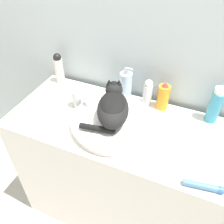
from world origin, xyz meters
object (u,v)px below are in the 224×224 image
object	(u,v)px
deodorant_stick	(148,92)
cream_tube	(203,186)
soap_pump_bottle	(126,86)
mouthwash_bottle	(215,106)
lotion_bottle_white	(59,68)
spray_bottle_trigger	(163,97)
cat	(113,106)
faucet	(78,97)

from	to	relation	value
deodorant_stick	cream_tube	xyz separation A→B (m)	(0.36, -0.43, -0.06)
soap_pump_bottle	mouthwash_bottle	world-z (taller)	soap_pump_bottle
soap_pump_bottle	lotion_bottle_white	distance (m)	0.43
soap_pump_bottle	mouthwash_bottle	bearing A→B (deg)	0.00
lotion_bottle_white	cream_tube	xyz separation A→B (m)	(0.92, -0.43, -0.08)
mouthwash_bottle	spray_bottle_trigger	distance (m)	0.26
cat	lotion_bottle_white	world-z (taller)	cat
faucet	mouthwash_bottle	world-z (taller)	mouthwash_bottle
soap_pump_bottle	cat	bearing A→B (deg)	-84.85
lotion_bottle_white	cream_tube	bearing A→B (deg)	-24.72
soap_pump_bottle	lotion_bottle_white	size ratio (longest dim) A/B	1.04
spray_bottle_trigger	soap_pump_bottle	bearing A→B (deg)	-180.00
faucet	deodorant_stick	distance (m)	0.38
cat	lotion_bottle_white	xyz separation A→B (m)	(-0.46, 0.23, -0.03)
soap_pump_bottle	lotion_bottle_white	world-z (taller)	soap_pump_bottle
cat	mouthwash_bottle	world-z (taller)	cat
soap_pump_bottle	cream_tube	distance (m)	0.65
faucet	mouthwash_bottle	xyz separation A→B (m)	(0.68, 0.18, 0.03)
cat	cream_tube	world-z (taller)	cat
lotion_bottle_white	spray_bottle_trigger	world-z (taller)	lotion_bottle_white
mouthwash_bottle	faucet	bearing A→B (deg)	-165.42
cream_tube	soap_pump_bottle	bearing A→B (deg)	138.96
mouthwash_bottle	cat	bearing A→B (deg)	-152.80
deodorant_stick	lotion_bottle_white	xyz separation A→B (m)	(-0.56, -0.00, 0.02)
mouthwash_bottle	lotion_bottle_white	world-z (taller)	mouthwash_bottle
deodorant_stick	mouthwash_bottle	xyz separation A→B (m)	(0.34, 0.00, 0.02)
mouthwash_bottle	cream_tube	world-z (taller)	mouthwash_bottle
deodorant_stick	lotion_bottle_white	size ratio (longest dim) A/B	0.80
lotion_bottle_white	cream_tube	size ratio (longest dim) A/B	1.27
cream_tube	spray_bottle_trigger	bearing A→B (deg)	122.79
faucet	spray_bottle_trigger	size ratio (longest dim) A/B	0.80
faucet	deodorant_stick	world-z (taller)	deodorant_stick
cat	deodorant_stick	bearing A→B (deg)	-45.05
soap_pump_bottle	spray_bottle_trigger	distance (m)	0.21
cat	deodorant_stick	xyz separation A→B (m)	(0.11, 0.23, -0.05)
deodorant_stick	cat	bearing A→B (deg)	-114.85
faucet	cream_tube	size ratio (longest dim) A/B	0.84
deodorant_stick	lotion_bottle_white	distance (m)	0.56
spray_bottle_trigger	cream_tube	size ratio (longest dim) A/B	1.06
mouthwash_bottle	lotion_bottle_white	size ratio (longest dim) A/B	1.02
mouthwash_bottle	lotion_bottle_white	bearing A→B (deg)	-180.00
deodorant_stick	soap_pump_bottle	xyz separation A→B (m)	(-0.13, 0.00, 0.01)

